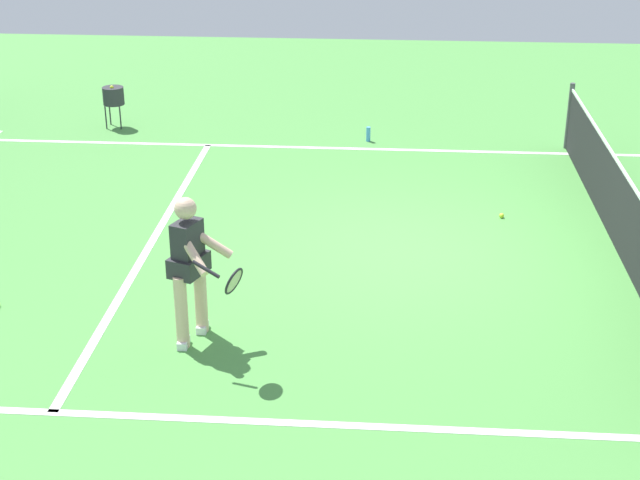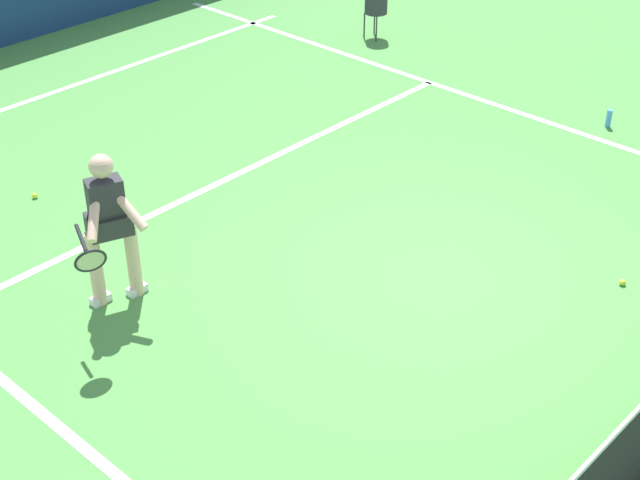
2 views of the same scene
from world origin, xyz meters
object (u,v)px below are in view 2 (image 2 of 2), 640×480
tennis_player (109,225)px  ball_hopper (376,4)px  tennis_ball_mid (623,282)px  water_bottle (609,118)px  tennis_ball_near (35,196)px

tennis_player → ball_hopper: size_ratio=2.09×
tennis_player → tennis_ball_mid: tennis_player is taller
tennis_player → water_bottle: 6.92m
tennis_player → water_bottle: (-6.70, 1.57, -0.73)m
tennis_ball_mid → ball_hopper: bearing=-120.2°
tennis_player → water_bottle: size_ratio=6.46×
water_bottle → tennis_player: bearing=-13.2°
tennis_player → tennis_ball_mid: size_ratio=23.48×
tennis_ball_mid → water_bottle: bearing=-149.4°
tennis_ball_mid → water_bottle: 3.69m
tennis_ball_near → tennis_ball_mid: bearing=117.4°
tennis_ball_near → tennis_ball_mid: same height
ball_hopper → water_bottle: bearing=83.9°
ball_hopper → water_bottle: ball_hopper is taller
water_bottle → tennis_ball_near: bearing=-32.2°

